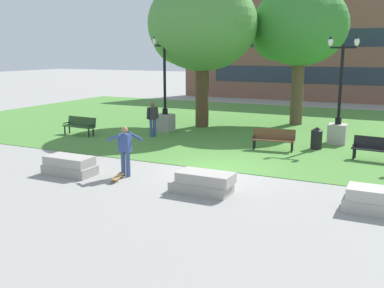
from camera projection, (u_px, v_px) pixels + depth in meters
ground_plane at (218, 171)px, 15.93m from camera, size 140.00×140.00×0.00m
grass_lawn at (288, 128)px, 24.75m from camera, size 40.00×20.00×0.02m
concrete_block_center at (70, 166)px, 15.41m from camera, size 1.80×0.90×0.64m
concrete_block_left at (203, 183)px, 13.40m from camera, size 1.87×0.90×0.64m
concrete_block_right at (379, 201)px, 11.78m from camera, size 1.80×0.90×0.64m
person_skateboarder at (125, 148)px, 15.04m from camera, size 1.07×0.61×1.71m
skateboard at (117, 177)px, 14.80m from camera, size 0.47×1.04×0.14m
park_bench_near_left at (377, 147)px, 17.22m from camera, size 1.84×0.70×0.90m
park_bench_near_right at (80, 125)px, 22.54m from camera, size 1.83×0.65×0.90m
park_bench_far_left at (273, 138)px, 19.09m from camera, size 1.85×0.75×0.90m
lamp_post_center at (165, 112)px, 23.49m from camera, size 1.32×0.80×4.91m
lamp_post_left at (338, 122)px, 20.32m from camera, size 1.32×0.80×4.80m
tree_far_right at (201, 26)px, 24.11m from camera, size 6.17×5.88×8.07m
tree_far_left at (299, 27)px, 24.89m from camera, size 5.51×5.25×7.78m
trash_bin at (317, 138)px, 19.30m from camera, size 0.49×0.49×0.96m
person_bystander_far_lawn at (153, 117)px, 21.97m from camera, size 0.39×0.69×1.71m
building_facade_distant at (323, 41)px, 36.89m from camera, size 24.85×1.03×9.92m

